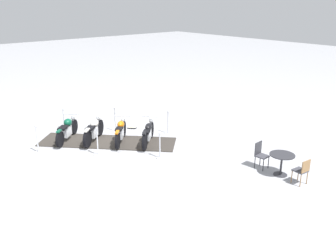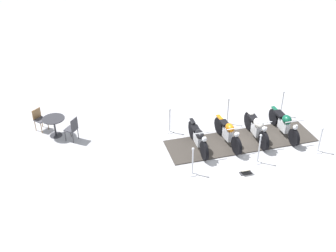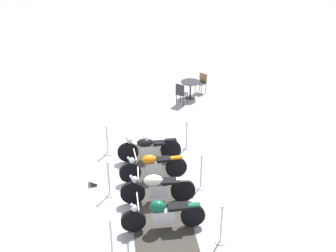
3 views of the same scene
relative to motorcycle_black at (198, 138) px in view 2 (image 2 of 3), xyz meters
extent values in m
plane|color=#B2B2B7|center=(-1.24, -1.21, -0.49)|extent=(80.00, 80.00, 0.00)
cube|color=#38332D|center=(-1.24, -1.21, -0.47)|extent=(5.22, 5.01, 0.03)
cylinder|color=black|center=(-0.45, 0.51, -0.11)|extent=(0.53, 0.59, 0.69)
cylinder|color=black|center=(0.49, -0.56, -0.11)|extent=(0.53, 0.59, 0.69)
cube|color=silver|center=(0.02, -0.03, -0.09)|extent=(0.51, 0.55, 0.36)
ellipsoid|color=black|center=(-0.07, 0.08, 0.21)|extent=(0.57, 0.59, 0.28)
cube|color=black|center=(0.25, -0.28, 0.17)|extent=(0.47, 0.48, 0.08)
cube|color=black|center=(0.49, -0.56, 0.26)|extent=(0.35, 0.37, 0.06)
cylinder|color=silver|center=(-0.39, 0.45, 0.18)|extent=(0.25, 0.27, 0.59)
cylinder|color=silver|center=(-0.34, 0.39, 0.53)|extent=(0.56, 0.50, 0.04)
sphere|color=silver|center=(-0.41, 0.46, 0.33)|extent=(0.18, 0.18, 0.18)
cylinder|color=black|center=(-1.34, -0.31, -0.12)|extent=(0.56, 0.54, 0.67)
cylinder|color=black|center=(-0.30, -1.31, -0.12)|extent=(0.56, 0.54, 0.67)
cube|color=silver|center=(-0.82, -0.81, -0.06)|extent=(0.50, 0.49, 0.43)
ellipsoid|color=#D16B0F|center=(-0.91, -0.73, 0.28)|extent=(0.52, 0.52, 0.29)
cube|color=black|center=(-0.59, -1.03, 0.24)|extent=(0.47, 0.47, 0.08)
cube|color=#D16B0F|center=(-0.30, -1.31, 0.24)|extent=(0.35, 0.35, 0.06)
cylinder|color=silver|center=(-1.28, -0.37, 0.16)|extent=(0.28, 0.27, 0.57)
cylinder|color=silver|center=(-1.22, -0.43, 0.51)|extent=(0.49, 0.51, 0.04)
sphere|color=silver|center=(-1.29, -0.37, 0.31)|extent=(0.18, 0.18, 0.18)
cylinder|color=black|center=(-2.12, -1.05, -0.10)|extent=(0.54, 0.62, 0.70)
cylinder|color=black|center=(-1.21, -2.15, -0.10)|extent=(0.54, 0.62, 0.70)
cube|color=silver|center=(-1.67, -1.60, -0.06)|extent=(0.49, 0.53, 0.41)
ellipsoid|color=silver|center=(-1.75, -1.50, 0.29)|extent=(0.60, 0.63, 0.33)
cube|color=black|center=(-1.44, -1.88, 0.24)|extent=(0.56, 0.59, 0.08)
cube|color=silver|center=(-1.21, -2.15, 0.28)|extent=(0.36, 0.39, 0.06)
cylinder|color=silver|center=(-2.07, -1.11, 0.20)|extent=(0.26, 0.29, 0.60)
cylinder|color=silver|center=(-2.01, -1.18, 0.56)|extent=(0.50, 0.42, 0.04)
sphere|color=silver|center=(-2.08, -1.10, 0.36)|extent=(0.18, 0.18, 0.18)
cylinder|color=black|center=(-3.04, -1.80, -0.13)|extent=(0.52, 0.56, 0.65)
cylinder|color=black|center=(-1.98, -2.97, -0.13)|extent=(0.52, 0.56, 0.65)
cube|color=silver|center=(-2.51, -2.38, -0.07)|extent=(0.53, 0.56, 0.41)
ellipsoid|color=#0F5138|center=(-2.61, -2.28, 0.27)|extent=(0.53, 0.54, 0.33)
cube|color=black|center=(-2.25, -2.67, 0.22)|extent=(0.58, 0.59, 0.08)
cube|color=#0F5138|center=(-1.98, -2.97, 0.23)|extent=(0.34, 0.35, 0.06)
cylinder|color=silver|center=(-2.99, -1.85, 0.15)|extent=(0.23, 0.24, 0.56)
cylinder|color=silver|center=(-2.95, -1.90, 0.49)|extent=(0.58, 0.53, 0.04)
sphere|color=silver|center=(-3.02, -1.83, 0.29)|extent=(0.18, 0.18, 0.18)
cylinder|color=silver|center=(-2.07, -3.85, -0.48)|extent=(0.30, 0.30, 0.03)
cylinder|color=silver|center=(-2.07, -3.85, 0.05)|extent=(0.05, 0.05, 1.03)
sphere|color=silver|center=(-2.07, -3.85, 0.60)|extent=(0.09, 0.09, 0.09)
cylinder|color=silver|center=(-0.41, 1.44, -0.48)|extent=(0.34, 0.34, 0.03)
cylinder|color=silver|center=(-0.41, 1.44, 0.01)|extent=(0.05, 0.05, 0.95)
sphere|color=silver|center=(-0.41, 1.44, 0.52)|extent=(0.09, 0.09, 0.09)
cylinder|color=silver|center=(-3.94, -1.84, -0.48)|extent=(0.34, 0.34, 0.03)
cylinder|color=silver|center=(-3.94, -1.84, -0.01)|extent=(0.05, 0.05, 0.90)
sphere|color=silver|center=(-3.94, -1.84, 0.47)|extent=(0.09, 0.09, 0.09)
cylinder|color=silver|center=(1.45, -0.57, -0.48)|extent=(0.29, 0.29, 0.03)
cylinder|color=silver|center=(1.45, -0.57, 0.00)|extent=(0.05, 0.05, 0.94)
sphere|color=silver|center=(1.45, -0.57, 0.51)|extent=(0.09, 0.09, 0.09)
cylinder|color=silver|center=(-0.31, -2.21, -0.48)|extent=(0.36, 0.36, 0.03)
cylinder|color=silver|center=(-0.31, -2.21, 0.06)|extent=(0.05, 0.05, 1.04)
sphere|color=silver|center=(-0.31, -2.21, 0.61)|extent=(0.09, 0.09, 0.09)
cylinder|color=silver|center=(-2.18, -0.20, -0.48)|extent=(0.29, 0.29, 0.03)
cylinder|color=silver|center=(-2.18, -0.20, 0.06)|extent=(0.05, 0.05, 1.05)
sphere|color=silver|center=(-2.18, -0.20, 0.62)|extent=(0.09, 0.09, 0.09)
cube|color=#333338|center=(-2.01, 0.60, -0.48)|extent=(0.43, 0.42, 0.02)
cube|color=beige|center=(-2.01, 0.60, -0.35)|extent=(0.43, 0.42, 0.14)
cylinder|color=#2D2D33|center=(5.24, 1.65, -0.48)|extent=(0.47, 0.47, 0.02)
cylinder|color=#2D2D33|center=(5.24, 1.65, -0.11)|extent=(0.07, 0.07, 0.71)
cylinder|color=#2D2D33|center=(5.24, 1.65, 0.26)|extent=(0.85, 0.85, 0.03)
cylinder|color=#2D2D33|center=(4.65, 1.78, -0.27)|extent=(0.03, 0.03, 0.45)
cylinder|color=#2D2D33|center=(4.68, 1.45, -0.27)|extent=(0.03, 0.03, 0.45)
cylinder|color=#2D2D33|center=(4.31, 1.76, -0.27)|extent=(0.03, 0.03, 0.45)
cylinder|color=#2D2D33|center=(4.34, 1.42, -0.27)|extent=(0.03, 0.03, 0.45)
cube|color=#3F3F47|center=(4.49, 1.60, -0.02)|extent=(0.43, 0.43, 0.04)
cube|color=#2D2D33|center=(4.31, 1.59, 0.23)|extent=(0.06, 0.40, 0.46)
cylinder|color=olive|center=(5.80, 1.43, -0.27)|extent=(0.03, 0.03, 0.44)
cylinder|color=olive|center=(5.84, 1.76, -0.27)|extent=(0.03, 0.03, 0.44)
cylinder|color=olive|center=(6.14, 1.39, -0.27)|extent=(0.03, 0.03, 0.44)
cylinder|color=olive|center=(6.18, 1.73, -0.27)|extent=(0.03, 0.03, 0.44)
cube|color=#3F3F47|center=(5.99, 1.58, -0.02)|extent=(0.44, 0.44, 0.04)
cube|color=olive|center=(6.17, 1.56, 0.19)|extent=(0.07, 0.40, 0.39)
camera|label=1|loc=(11.44, -8.74, 5.22)|focal=39.64mm
camera|label=2|loc=(-4.71, 11.60, 8.10)|focal=44.11mm
camera|label=3|loc=(-9.84, -7.61, 7.25)|focal=46.61mm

